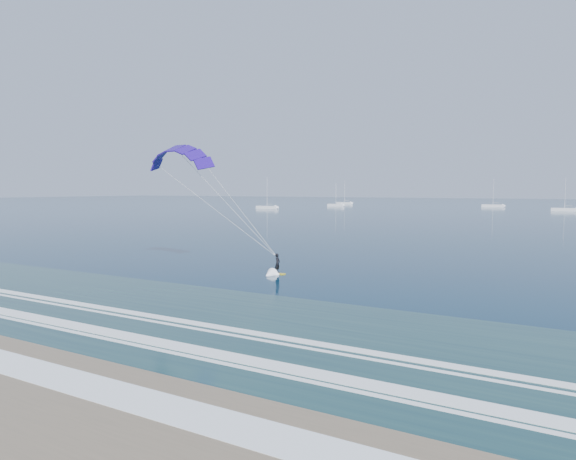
% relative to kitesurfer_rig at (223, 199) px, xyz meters
% --- Properties ---
extents(ground, '(900.00, 900.00, 0.00)m').
position_rel_kitesurfer_rig_xyz_m(ground, '(10.65, -25.60, -7.17)').
color(ground, '#072C40').
rests_on(ground, ground).
extents(kitesurfer_rig, '(14.94, 5.96, 13.58)m').
position_rel_kitesurfer_rig_xyz_m(kitesurfer_rig, '(0.00, 0.00, 0.00)').
color(kitesurfer_rig, gold).
rests_on(kitesurfer_rig, ground).
extents(sailboat_0, '(9.57, 2.40, 12.90)m').
position_rel_kitesurfer_rig_xyz_m(sailboat_0, '(-82.10, 138.59, -6.49)').
color(sailboat_0, white).
rests_on(sailboat_0, ground).
extents(sailboat_1, '(7.76, 2.40, 10.79)m').
position_rel_kitesurfer_rig_xyz_m(sailboat_1, '(-69.43, 178.64, -6.50)').
color(sailboat_1, white).
rests_on(sailboat_1, ground).
extents(sailboat_2, '(9.43, 2.40, 12.61)m').
position_rel_kitesurfer_rig_xyz_m(sailboat_2, '(-4.53, 205.53, -6.49)').
color(sailboat_2, white).
rests_on(sailboat_2, ground).
extents(sailboat_3, '(8.79, 2.40, 12.19)m').
position_rel_kitesurfer_rig_xyz_m(sailboat_3, '(24.64, 173.57, -6.49)').
color(sailboat_3, white).
rests_on(sailboat_3, ground).
extents(sailboat_7, '(8.41, 2.40, 12.27)m').
position_rel_kitesurfer_rig_xyz_m(sailboat_7, '(-79.16, 211.04, -6.48)').
color(sailboat_7, white).
rests_on(sailboat_7, ground).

